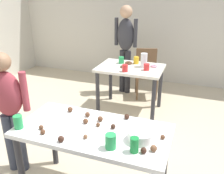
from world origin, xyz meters
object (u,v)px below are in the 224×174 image
dining_table_far (130,74)px  pitcher_far (144,60)px  person_adult_far (126,42)px  mixing_bowl (141,136)px  dining_table_near (93,139)px  soda_can (134,145)px  person_girl_near (9,105)px  chair_far_table (146,70)px

dining_table_far → pitcher_far: pitcher_far is taller
person_adult_far → mixing_bowl: 2.75m
dining_table_near → pitcher_far: bearing=90.0°
soda_can → dining_table_far: bearing=106.8°
dining_table_near → pitcher_far: size_ratio=6.28×
person_adult_far → pitcher_far: size_ratio=7.53×
person_girl_near → soda_can: (1.38, -0.24, 0.02)m
person_adult_far → pitcher_far: (0.49, -0.63, -0.12)m
dining_table_far → mixing_bowl: 1.98m
dining_table_near → pitcher_far: (0.00, 1.93, 0.21)m
dining_table_far → mixing_bowl: bearing=-71.6°
person_girl_near → pitcher_far: size_ratio=6.23×
dining_table_far → pitcher_far: size_ratio=4.66×
soda_can → pitcher_far: bearing=101.4°
person_adult_far → mixing_bowl: size_ratio=7.86×
person_girl_near → person_adult_far: person_adult_far is taller
chair_far_table → pitcher_far: pitcher_far is taller
soda_can → chair_far_table: bearing=100.5°
dining_table_near → chair_far_table: chair_far_table is taller
dining_table_far → soda_can: size_ratio=8.22×
person_adult_far → soda_can: bearing=-71.5°
soda_can → pitcher_far: (-0.42, 2.11, 0.05)m
chair_far_table → mixing_bowl: size_ratio=4.22×
person_girl_near → mixing_bowl: (1.39, -0.08, 0.00)m
person_girl_near → person_adult_far: size_ratio=0.83×
dining_table_far → chair_far_table: bearing=81.4°
person_girl_near → mixing_bowl: size_ratio=6.50×
person_girl_near → person_adult_far: 2.56m
soda_can → pitcher_far: size_ratio=0.57×
person_adult_far → dining_table_far: bearing=-66.8°
chair_far_table → dining_table_far: bearing=-98.6°
dining_table_near → soda_can: size_ratio=11.07×
chair_far_table → pitcher_far: bearing=-82.4°
mixing_bowl → pitcher_far: (-0.43, 1.95, 0.07)m
chair_far_table → person_girl_near: bearing=-109.2°
dining_table_near → person_adult_far: 2.63m
dining_table_far → soda_can: bearing=-73.2°
dining_table_near → soda_can: bearing=-23.7°
person_girl_near → soda_can: bearing=-9.9°
pitcher_far → chair_far_table: bearing=97.6°
soda_can → person_girl_near: bearing=170.1°
dining_table_near → person_girl_near: person_girl_near is taller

